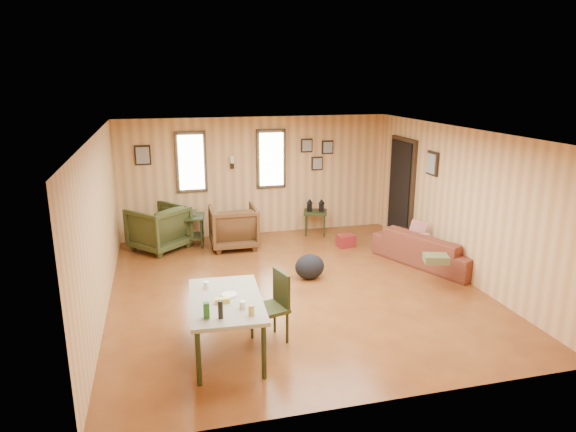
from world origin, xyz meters
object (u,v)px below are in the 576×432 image
object	(u,v)px
sofa	(430,243)
side_table	(315,210)
recliner_green	(159,226)
recliner_brown	(233,225)
end_table	(189,225)
dining_table	(226,304)

from	to	relation	value
sofa	side_table	size ratio (longest dim) A/B	2.63
sofa	recliner_green	world-z (taller)	recliner_green
recliner_brown	end_table	world-z (taller)	recliner_brown
side_table	dining_table	size ratio (longest dim) A/B	0.53
recliner_brown	dining_table	distance (m)	3.95
sofa	end_table	size ratio (longest dim) A/B	2.68
end_table	dining_table	distance (m)	4.21
recliner_brown	end_table	distance (m)	0.87
end_table	dining_table	size ratio (longest dim) A/B	0.52
recliner_brown	side_table	xyz separation A→B (m)	(1.77, 0.44, 0.06)
sofa	dining_table	bearing A→B (deg)	95.59
sofa	recliner_green	bearing A→B (deg)	42.82
dining_table	recliner_brown	bearing A→B (deg)	83.48
recliner_green	end_table	bearing A→B (deg)	147.88
side_table	sofa	bearing A→B (deg)	-57.53
recliner_green	dining_table	world-z (taller)	recliner_green
recliner_brown	side_table	size ratio (longest dim) A/B	1.19
sofa	recliner_green	distance (m)	4.95
recliner_brown	dining_table	xyz separation A→B (m)	(-0.66, -3.89, 0.19)
sofa	recliner_brown	bearing A→B (deg)	37.30
recliner_brown	dining_table	world-z (taller)	dining_table
recliner_brown	sofa	bearing A→B (deg)	151.74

